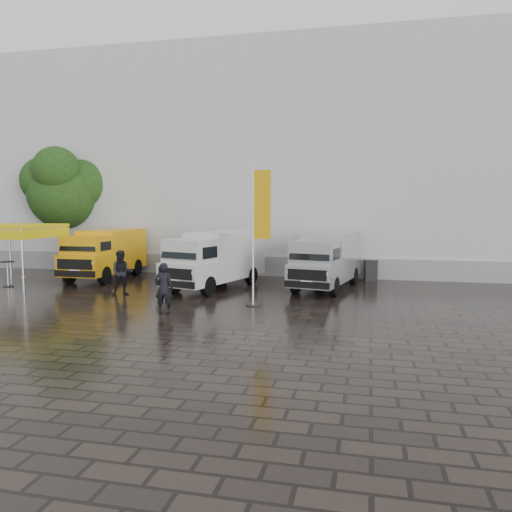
% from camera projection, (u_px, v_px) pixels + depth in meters
% --- Properties ---
extents(ground, '(120.00, 120.00, 0.00)m').
position_uv_depth(ground, '(247.00, 307.00, 17.49)').
color(ground, black).
rests_on(ground, ground).
extents(exhibition_hall, '(44.00, 16.00, 12.00)m').
position_uv_depth(exhibition_hall, '(337.00, 168.00, 31.98)').
color(exhibition_hall, silver).
rests_on(exhibition_hall, ground).
extents(hall_plinth, '(44.00, 0.15, 1.00)m').
position_uv_depth(hall_plinth, '(325.00, 268.00, 24.71)').
color(hall_plinth, gray).
rests_on(hall_plinth, ground).
extents(van_yellow, '(2.00, 5.15, 2.37)m').
position_uv_depth(van_yellow, '(105.00, 255.00, 24.22)').
color(van_yellow, '#E8A00C').
rests_on(van_yellow, ground).
extents(van_white, '(3.32, 5.89, 2.42)m').
position_uv_depth(van_white, '(215.00, 260.00, 21.52)').
color(van_white, silver).
rests_on(van_white, ground).
extents(van_silver, '(2.82, 5.69, 2.36)m').
position_uv_depth(van_silver, '(327.00, 261.00, 21.41)').
color(van_silver, '#ABAEB0').
rests_on(van_silver, ground).
extents(canopy_tent, '(3.31, 3.31, 2.73)m').
position_uv_depth(canopy_tent, '(14.00, 228.00, 21.99)').
color(canopy_tent, silver).
rests_on(canopy_tent, ground).
extents(flagpole, '(0.88, 0.50, 4.98)m').
position_uv_depth(flagpole, '(258.00, 228.00, 17.45)').
color(flagpole, black).
rests_on(flagpole, ground).
extents(tree, '(3.87, 3.98, 6.95)m').
position_uv_depth(tree, '(64.00, 190.00, 27.66)').
color(tree, black).
rests_on(tree, ground).
extents(cocktail_table, '(0.60, 0.60, 1.12)m').
position_uv_depth(cocktail_table, '(8.00, 274.00, 21.91)').
color(cocktail_table, black).
rests_on(cocktail_table, ground).
extents(wheelie_bin, '(0.69, 0.69, 0.99)m').
position_uv_depth(wheelie_bin, '(371.00, 271.00, 23.62)').
color(wheelie_bin, black).
rests_on(wheelie_bin, ground).
extents(person_front, '(0.67, 0.50, 1.69)m').
position_uv_depth(person_front, '(164.00, 288.00, 16.41)').
color(person_front, black).
rests_on(person_front, ground).
extents(person_tent, '(1.08, 0.99, 1.78)m').
position_uv_depth(person_tent, '(122.00, 273.00, 19.83)').
color(person_tent, black).
rests_on(person_tent, ground).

